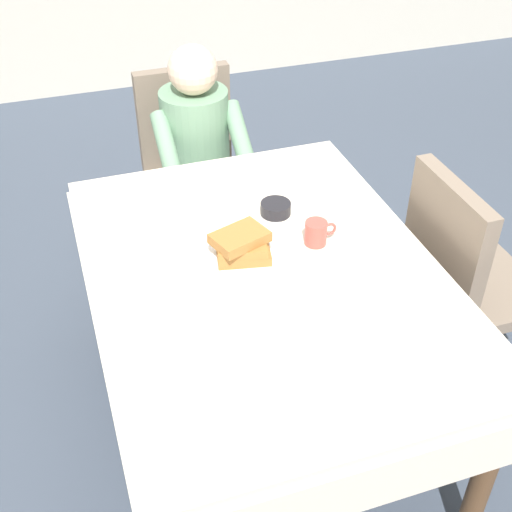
{
  "coord_description": "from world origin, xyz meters",
  "views": [
    {
      "loc": [
        -0.57,
        -1.6,
        2.1
      ],
      "look_at": [
        -0.03,
        0.02,
        0.79
      ],
      "focal_mm": 47.14,
      "sensor_mm": 36.0,
      "label": 1
    }
  ],
  "objects_px": {
    "dining_table_main": "(266,291)",
    "spoon_near_edge": "(259,326)",
    "breakfast_stack": "(242,246)",
    "chair_diner": "(191,157)",
    "chair_right_side": "(461,273)",
    "plate_breakfast": "(244,260)",
    "fork_left_of_plate": "(189,277)",
    "cup_coffee": "(316,233)",
    "knife_right_of_plate": "(300,254)",
    "diner_person": "(198,146)",
    "bowl_butter": "(276,208)"
  },
  "relations": [
    {
      "from": "dining_table_main",
      "to": "spoon_near_edge",
      "type": "xyz_separation_m",
      "value": [
        -0.1,
        -0.24,
        0.09
      ]
    },
    {
      "from": "breakfast_stack",
      "to": "spoon_near_edge",
      "type": "relative_size",
      "value": 1.37
    },
    {
      "from": "chair_diner",
      "to": "breakfast_stack",
      "type": "height_order",
      "value": "chair_diner"
    },
    {
      "from": "chair_diner",
      "to": "chair_right_side",
      "type": "relative_size",
      "value": 1.0
    },
    {
      "from": "plate_breakfast",
      "to": "fork_left_of_plate",
      "type": "distance_m",
      "value": 0.19
    },
    {
      "from": "cup_coffee",
      "to": "knife_right_of_plate",
      "type": "bearing_deg",
      "value": -149.53
    },
    {
      "from": "diner_person",
      "to": "fork_left_of_plate",
      "type": "distance_m",
      "value": 1.01
    },
    {
      "from": "diner_person",
      "to": "breakfast_stack",
      "type": "bearing_deg",
      "value": 84.34
    },
    {
      "from": "plate_breakfast",
      "to": "cup_coffee",
      "type": "bearing_deg",
      "value": 5.12
    },
    {
      "from": "chair_diner",
      "to": "fork_left_of_plate",
      "type": "xyz_separation_m",
      "value": [
        -0.28,
        -1.13,
        0.21
      ]
    },
    {
      "from": "diner_person",
      "to": "knife_right_of_plate",
      "type": "bearing_deg",
      "value": 95.98
    },
    {
      "from": "chair_right_side",
      "to": "plate_breakfast",
      "type": "height_order",
      "value": "chair_right_side"
    },
    {
      "from": "diner_person",
      "to": "bowl_butter",
      "type": "xyz_separation_m",
      "value": [
        0.11,
        -0.72,
        0.09
      ]
    },
    {
      "from": "fork_left_of_plate",
      "to": "knife_right_of_plate",
      "type": "relative_size",
      "value": 0.9
    },
    {
      "from": "dining_table_main",
      "to": "bowl_butter",
      "type": "relative_size",
      "value": 13.85
    },
    {
      "from": "plate_breakfast",
      "to": "knife_right_of_plate",
      "type": "relative_size",
      "value": 1.4
    },
    {
      "from": "chair_diner",
      "to": "plate_breakfast",
      "type": "xyz_separation_m",
      "value": [
        -0.09,
        -1.11,
        0.22
      ]
    },
    {
      "from": "chair_diner",
      "to": "cup_coffee",
      "type": "distance_m",
      "value": 1.13
    },
    {
      "from": "cup_coffee",
      "to": "chair_diner",
      "type": "bearing_deg",
      "value": 99.23
    },
    {
      "from": "chair_right_side",
      "to": "fork_left_of_plate",
      "type": "relative_size",
      "value": 5.17
    },
    {
      "from": "chair_right_side",
      "to": "chair_diner",
      "type": "bearing_deg",
      "value": -147.8
    },
    {
      "from": "cup_coffee",
      "to": "spoon_near_edge",
      "type": "xyz_separation_m",
      "value": [
        -0.31,
        -0.33,
        -0.04
      ]
    },
    {
      "from": "dining_table_main",
      "to": "knife_right_of_plate",
      "type": "bearing_deg",
      "value": 17.04
    },
    {
      "from": "plate_breakfast",
      "to": "bowl_butter",
      "type": "distance_m",
      "value": 0.31
    },
    {
      "from": "chair_diner",
      "to": "spoon_near_edge",
      "type": "bearing_deg",
      "value": 84.43
    },
    {
      "from": "breakfast_stack",
      "to": "knife_right_of_plate",
      "type": "height_order",
      "value": "breakfast_stack"
    },
    {
      "from": "dining_table_main",
      "to": "chair_diner",
      "type": "xyz_separation_m",
      "value": [
        0.03,
        1.17,
        -0.12
      ]
    },
    {
      "from": "chair_right_side",
      "to": "spoon_near_edge",
      "type": "relative_size",
      "value": 6.2
    },
    {
      "from": "chair_right_side",
      "to": "cup_coffee",
      "type": "xyz_separation_m",
      "value": [
        -0.56,
        0.09,
        0.25
      ]
    },
    {
      "from": "breakfast_stack",
      "to": "chair_right_side",
      "type": "bearing_deg",
      "value": -4.55
    },
    {
      "from": "knife_right_of_plate",
      "to": "bowl_butter",
      "type": "bearing_deg",
      "value": -2.47
    },
    {
      "from": "plate_breakfast",
      "to": "spoon_near_edge",
      "type": "xyz_separation_m",
      "value": [
        -0.05,
        -0.3,
        -0.01
      ]
    },
    {
      "from": "dining_table_main",
      "to": "spoon_near_edge",
      "type": "bearing_deg",
      "value": -113.17
    },
    {
      "from": "cup_coffee",
      "to": "spoon_near_edge",
      "type": "height_order",
      "value": "cup_coffee"
    },
    {
      "from": "chair_diner",
      "to": "bowl_butter",
      "type": "xyz_separation_m",
      "value": [
        0.11,
        -0.87,
        0.23
      ]
    },
    {
      "from": "cup_coffee",
      "to": "fork_left_of_plate",
      "type": "height_order",
      "value": "cup_coffee"
    },
    {
      "from": "bowl_butter",
      "to": "breakfast_stack",
      "type": "bearing_deg",
      "value": -130.97
    },
    {
      "from": "breakfast_stack",
      "to": "spoon_near_edge",
      "type": "xyz_separation_m",
      "value": [
        -0.04,
        -0.31,
        -0.06
      ]
    },
    {
      "from": "chair_right_side",
      "to": "breakfast_stack",
      "type": "bearing_deg",
      "value": -94.55
    },
    {
      "from": "chair_right_side",
      "to": "spoon_near_edge",
      "type": "height_order",
      "value": "chair_right_side"
    },
    {
      "from": "diner_person",
      "to": "plate_breakfast",
      "type": "distance_m",
      "value": 0.96
    },
    {
      "from": "plate_breakfast",
      "to": "fork_left_of_plate",
      "type": "height_order",
      "value": "plate_breakfast"
    },
    {
      "from": "breakfast_stack",
      "to": "cup_coffee",
      "type": "relative_size",
      "value": 1.82
    },
    {
      "from": "cup_coffee",
      "to": "knife_right_of_plate",
      "type": "xyz_separation_m",
      "value": [
        -0.07,
        -0.04,
        -0.04
      ]
    },
    {
      "from": "plate_breakfast",
      "to": "dining_table_main",
      "type": "bearing_deg",
      "value": -48.67
    },
    {
      "from": "plate_breakfast",
      "to": "chair_diner",
      "type": "bearing_deg",
      "value": 85.45
    },
    {
      "from": "bowl_butter",
      "to": "chair_right_side",
      "type": "bearing_deg",
      "value": -25.28
    },
    {
      "from": "plate_breakfast",
      "to": "spoon_near_edge",
      "type": "relative_size",
      "value": 1.87
    },
    {
      "from": "chair_diner",
      "to": "spoon_near_edge",
      "type": "relative_size",
      "value": 6.2
    },
    {
      "from": "diner_person",
      "to": "dining_table_main",
      "type": "bearing_deg",
      "value": 88.08
    }
  ]
}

